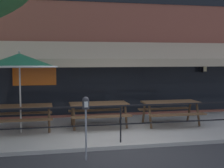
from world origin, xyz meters
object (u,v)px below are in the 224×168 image
(parking_meter_near, at_px, (86,109))
(picnic_table_centre, at_px, (99,108))
(picnic_table_left, at_px, (21,111))
(patio_umbrella_left, at_px, (19,61))
(picnic_table_right, at_px, (171,106))

(parking_meter_near, bearing_deg, picnic_table_centre, 75.12)
(picnic_table_left, xyz_separation_m, patio_umbrella_left, (-0.00, -0.20, 1.47))
(picnic_table_right, height_order, parking_meter_near, parking_meter_near)
(picnic_table_centre, relative_size, parking_meter_near, 1.27)
(picnic_table_left, distance_m, patio_umbrella_left, 1.49)
(picnic_table_left, height_order, parking_meter_near, parking_meter_near)
(picnic_table_centre, relative_size, picnic_table_right, 1.00)
(parking_meter_near, bearing_deg, picnic_table_right, 40.57)
(patio_umbrella_left, xyz_separation_m, parking_meter_near, (1.58, -2.51, -1.03))
(picnic_table_left, bearing_deg, picnic_table_right, -0.95)
(picnic_table_right, xyz_separation_m, parking_meter_near, (-3.07, -2.63, 0.44))
(picnic_table_centre, distance_m, parking_meter_near, 2.94)
(picnic_table_left, xyz_separation_m, picnic_table_right, (4.65, -0.08, 0.00))
(picnic_table_left, height_order, picnic_table_centre, same)
(picnic_table_left, distance_m, parking_meter_near, 3.17)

